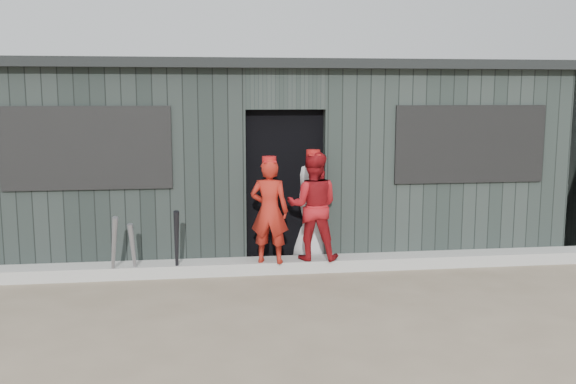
{
  "coord_description": "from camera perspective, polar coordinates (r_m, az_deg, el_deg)",
  "views": [
    {
      "loc": [
        -1.04,
        -5.9,
        2.17
      ],
      "look_at": [
        0.0,
        1.8,
        1.0
      ],
      "focal_mm": 40.0,
      "sensor_mm": 36.0,
      "label": 1
    }
  ],
  "objects": [
    {
      "name": "bat_mid",
      "position": [
        7.8,
        -13.6,
        -5.17
      ],
      "size": [
        0.12,
        0.23,
        0.7
      ],
      "primitive_type": "cone",
      "rotation": [
        0.22,
        0.0,
        -0.25
      ],
      "color": "gray",
      "rests_on": "ground"
    },
    {
      "name": "player_red_right",
      "position": [
        7.92,
        2.22,
        -1.24
      ],
      "size": [
        0.74,
        0.63,
        1.34
      ],
      "primitive_type": "imported",
      "rotation": [
        0.0,
        0.0,
        2.94
      ],
      "color": "maroon",
      "rests_on": "curb"
    },
    {
      "name": "player_red_left",
      "position": [
        7.76,
        -1.67,
        -1.7
      ],
      "size": [
        0.53,
        0.43,
        1.28
      ],
      "primitive_type": "imported",
      "rotation": [
        0.0,
        0.0,
        2.85
      ],
      "color": "#9F1E13",
      "rests_on": "curb"
    },
    {
      "name": "bat_right",
      "position": [
        7.73,
        -9.87,
        -4.62
      ],
      "size": [
        0.09,
        0.28,
        0.85
      ],
      "primitive_type": "cone",
      "rotation": [
        0.24,
        0.0,
        0.1
      ],
      "color": "black",
      "rests_on": "ground"
    },
    {
      "name": "player_grey_back",
      "position": [
        8.36,
        2.03,
        -1.87
      ],
      "size": [
        0.74,
        0.6,
        1.31
      ],
      "primitive_type": "imported",
      "rotation": [
        0.0,
        0.0,
        2.81
      ],
      "color": "#B9B9B9",
      "rests_on": "ground"
    },
    {
      "name": "bat_left",
      "position": [
        7.76,
        -15.23,
        -4.9
      ],
      "size": [
        0.18,
        0.32,
        0.81
      ],
      "primitive_type": "cone",
      "rotation": [
        0.32,
        0.0,
        0.37
      ],
      "color": "gray",
      "rests_on": "ground"
    },
    {
      "name": "ground",
      "position": [
        6.37,
        2.2,
        -11.36
      ],
      "size": [
        80.0,
        80.0,
        0.0
      ],
      "primitive_type": "plane",
      "color": "#70604D",
      "rests_on": "ground"
    },
    {
      "name": "dugout",
      "position": [
        9.5,
        -1.37,
        3.23
      ],
      "size": [
        8.3,
        3.3,
        2.62
      ],
      "color": "black",
      "rests_on": "ground"
    },
    {
      "name": "curb",
      "position": [
        8.06,
        -0.02,
        -6.49
      ],
      "size": [
        8.0,
        0.36,
        0.15
      ],
      "primitive_type": "cube",
      "color": "#A1A19C",
      "rests_on": "ground"
    }
  ]
}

